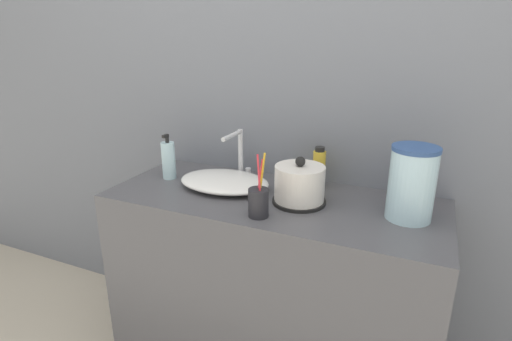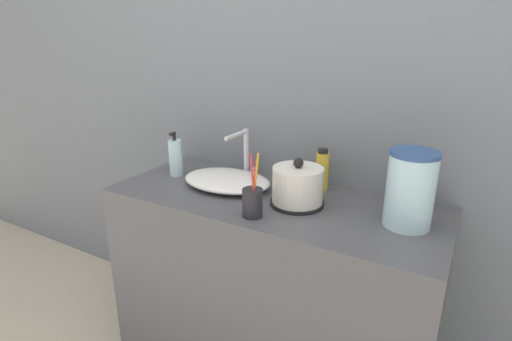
{
  "view_description": "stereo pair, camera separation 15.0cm",
  "coord_description": "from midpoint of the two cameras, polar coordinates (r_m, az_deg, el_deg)",
  "views": [
    {
      "loc": [
        0.51,
        -1.04,
        1.4
      ],
      "look_at": [
        -0.06,
        0.26,
        0.92
      ],
      "focal_mm": 28.0,
      "sensor_mm": 36.0,
      "label": 1
    },
    {
      "loc": [
        0.65,
        -0.98,
        1.4
      ],
      "look_at": [
        -0.06,
        0.26,
        0.92
      ],
      "focal_mm": 28.0,
      "sensor_mm": 36.0,
      "label": 2
    }
  ],
  "objects": [
    {
      "name": "shampoo_bottle",
      "position": [
        1.56,
        24.57,
        -2.72
      ],
      "size": [
        0.06,
        0.06,
        0.15
      ],
      "color": "#EAA8C6",
      "rests_on": "vanity_counter"
    },
    {
      "name": "mouthwash_bottle",
      "position": [
        1.6,
        12.09,
        0.03
      ],
      "size": [
        0.05,
        0.05,
        0.17
      ],
      "color": "gold",
      "rests_on": "vanity_counter"
    },
    {
      "name": "lotion_bottle",
      "position": [
        1.75,
        -9.03,
        1.82
      ],
      "size": [
        0.06,
        0.06,
        0.19
      ],
      "color": "silver",
      "rests_on": "vanity_counter"
    },
    {
      "name": "water_pitcher",
      "position": [
        1.37,
        24.16,
        -2.52
      ],
      "size": [
        0.15,
        0.15,
        0.25
      ],
      "color": "#B2DBEA",
      "rests_on": "vanity_counter"
    },
    {
      "name": "wall_back",
      "position": [
        1.65,
        9.7,
        15.06
      ],
      "size": [
        6.0,
        0.04,
        2.6
      ],
      "color": "slate",
      "rests_on": "ground_plane"
    },
    {
      "name": "faucet",
      "position": [
        1.69,
        0.87,
        2.85
      ],
      "size": [
        0.06,
        0.17,
        0.21
      ],
      "color": "silver",
      "rests_on": "vanity_counter"
    },
    {
      "name": "toothbrush_cup",
      "position": [
        1.34,
        2.72,
        -4.53
      ],
      "size": [
        0.07,
        0.07,
        0.23
      ],
      "color": "#232328",
      "rests_on": "vanity_counter"
    },
    {
      "name": "vanity_counter",
      "position": [
        1.71,
        4.58,
        -16.75
      ],
      "size": [
        1.27,
        0.51,
        0.82
      ],
      "color": "#4C4C51",
      "rests_on": "ground_plane"
    },
    {
      "name": "electric_kettle",
      "position": [
        1.44,
        8.93,
        -2.49
      ],
      "size": [
        0.2,
        0.2,
        0.18
      ],
      "color": "black",
      "rests_on": "vanity_counter"
    },
    {
      "name": "sink_basin",
      "position": [
        1.61,
        -1.56,
        -1.46
      ],
      "size": [
        0.37,
        0.26,
        0.05
      ],
      "color": "white",
      "rests_on": "vanity_counter"
    }
  ]
}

